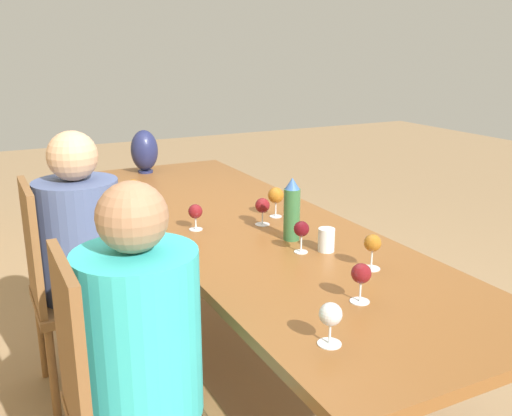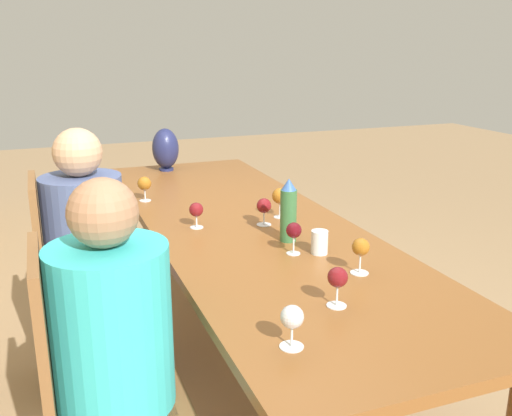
% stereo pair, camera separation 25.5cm
% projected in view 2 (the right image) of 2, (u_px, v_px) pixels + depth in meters
% --- Properties ---
extents(ground_plane, '(14.00, 14.00, 0.00)m').
position_uv_depth(ground_plane, '(248.00, 367.00, 2.89)').
color(ground_plane, '#937551').
extents(dining_table, '(2.87, 0.91, 0.77)m').
position_uv_depth(dining_table, '(248.00, 236.00, 2.69)').
color(dining_table, brown).
rests_on(dining_table, ground_plane).
extents(water_bottle, '(0.07, 0.07, 0.27)m').
position_uv_depth(water_bottle, '(288.00, 211.00, 2.39)').
color(water_bottle, '#336638').
rests_on(water_bottle, dining_table).
extents(water_tumbler, '(0.07, 0.07, 0.10)m').
position_uv_depth(water_tumbler, '(320.00, 242.00, 2.27)').
color(water_tumbler, silver).
rests_on(water_tumbler, dining_table).
extents(vase, '(0.17, 0.17, 0.28)m').
position_uv_depth(vase, '(165.00, 149.00, 3.73)').
color(vase, '#1E234C').
rests_on(vase, dining_table).
extents(wine_glass_0, '(0.06, 0.06, 0.13)m').
position_uv_depth(wine_glass_0, '(294.00, 231.00, 2.25)').
color(wine_glass_0, silver).
rests_on(wine_glass_0, dining_table).
extents(wine_glass_1, '(0.07, 0.07, 0.13)m').
position_uv_depth(wine_glass_1, '(338.00, 279.00, 1.80)').
color(wine_glass_1, silver).
rests_on(wine_glass_1, dining_table).
extents(wine_glass_2, '(0.06, 0.06, 0.12)m').
position_uv_depth(wine_glass_2, '(196.00, 210.00, 2.58)').
color(wine_glass_2, silver).
rests_on(wine_glass_2, dining_table).
extents(wine_glass_3, '(0.07, 0.07, 0.14)m').
position_uv_depth(wine_glass_3, '(361.00, 248.00, 2.06)').
color(wine_glass_3, silver).
rests_on(wine_glass_3, dining_table).
extents(wine_glass_4, '(0.08, 0.08, 0.15)m').
position_uv_depth(wine_glass_4, '(280.00, 196.00, 2.72)').
color(wine_glass_4, silver).
rests_on(wine_glass_4, dining_table).
extents(wine_glass_5, '(0.07, 0.07, 0.13)m').
position_uv_depth(wine_glass_5, '(144.00, 184.00, 3.01)').
color(wine_glass_5, silver).
rests_on(wine_glass_5, dining_table).
extents(wine_glass_6, '(0.07, 0.07, 0.13)m').
position_uv_depth(wine_glass_6, '(292.00, 318.00, 1.56)').
color(wine_glass_6, silver).
rests_on(wine_glass_6, dining_table).
extents(wine_glass_7, '(0.07, 0.07, 0.13)m').
position_uv_depth(wine_glass_7, '(264.00, 207.00, 2.61)').
color(wine_glass_7, silver).
rests_on(wine_glass_7, dining_table).
extents(chair_near, '(0.44, 0.44, 1.01)m').
position_uv_depth(chair_near, '(91.00, 391.00, 1.78)').
color(chair_near, brown).
rests_on(chair_near, ground_plane).
extents(chair_far, '(0.44, 0.44, 1.01)m').
position_uv_depth(chair_far, '(71.00, 277.00, 2.63)').
color(chair_far, brown).
rests_on(chair_far, ground_plane).
extents(person_near, '(0.37, 0.37, 1.21)m').
position_uv_depth(person_near, '(119.00, 354.00, 1.78)').
color(person_near, '#2D2D38').
rests_on(person_near, ground_plane).
extents(person_far, '(0.36, 0.36, 1.23)m').
position_uv_depth(person_far, '(90.00, 251.00, 2.63)').
color(person_far, '#2D2D38').
rests_on(person_far, ground_plane).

